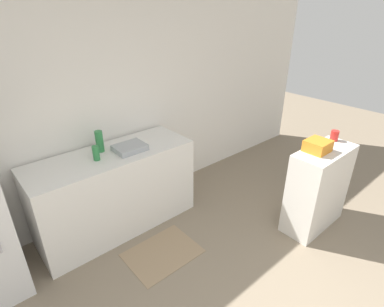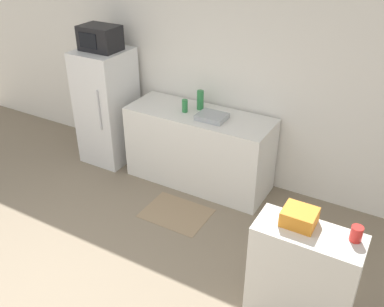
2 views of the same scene
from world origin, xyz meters
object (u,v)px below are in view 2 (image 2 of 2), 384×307
microwave (100,38)px  basket (299,217)px  bottle_tall (200,100)px  bottle_short (185,106)px  jar (356,234)px  refrigerator (107,107)px

microwave → basket: (2.98, -1.37, -0.62)m
bottle_tall → bottle_short: bearing=-126.7°
bottle_short → basket: bearing=-37.5°
basket → jar: (0.40, 0.02, -0.00)m
basket → refrigerator: bearing=155.3°
bottle_short → basket: size_ratio=0.62×
bottle_short → basket: 2.27m
bottle_tall → basket: bearing=-42.5°
bottle_short → jar: 2.59m
bottle_short → jar: bearing=-31.7°
refrigerator → microwave: size_ratio=3.18×
basket → bottle_short: bearing=142.5°
bottle_tall → basket: 2.28m
bottle_tall → jar: bearing=-36.1°
basket → microwave: bearing=155.3°
refrigerator → microwave: microwave is taller
bottle_tall → refrigerator: bearing=-172.4°
microwave → jar: (3.38, -1.35, -0.63)m
refrigerator → basket: refrigerator is taller
bottle_tall → jar: (2.09, -1.52, -0.02)m
microwave → bottle_tall: bearing=7.6°
microwave → bottle_short: (1.18, 0.01, -0.64)m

